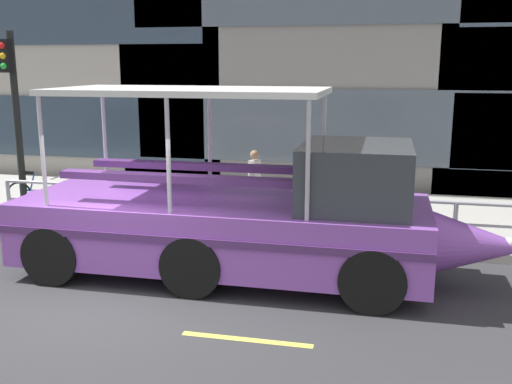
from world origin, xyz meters
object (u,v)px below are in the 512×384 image
object	(u,v)px
traffic_light_pole	(14,105)
pedestrian_mid_left	(255,176)
duck_tour_boat	(249,218)
pedestrian_near_bow	(398,183)
leaned_bicycle	(39,196)

from	to	relation	value
traffic_light_pole	pedestrian_mid_left	xyz separation A→B (m)	(5.40, 0.94, -1.60)
duck_tour_boat	pedestrian_near_bow	xyz separation A→B (m)	(2.52, 3.10, 0.11)
traffic_light_pole	pedestrian_near_bow	world-z (taller)	traffic_light_pole
traffic_light_pole	leaned_bicycle	size ratio (longest dim) A/B	2.38
duck_tour_boat	traffic_light_pole	bearing A→B (deg)	158.00
pedestrian_mid_left	duck_tour_boat	bearing A→B (deg)	-78.72
leaned_bicycle	duck_tour_boat	world-z (taller)	duck_tour_boat
pedestrian_near_bow	leaned_bicycle	bearing A→B (deg)	-176.25
leaned_bicycle	pedestrian_mid_left	bearing A→B (deg)	9.38
traffic_light_pole	duck_tour_boat	distance (m)	6.76
leaned_bicycle	pedestrian_mid_left	size ratio (longest dim) A/B	1.15
pedestrian_mid_left	pedestrian_near_bow	bearing A→B (deg)	-5.18
pedestrian_near_bow	duck_tour_boat	bearing A→B (deg)	-129.09
leaned_bicycle	pedestrian_near_bow	distance (m)	8.25
leaned_bicycle	pedestrian_near_bow	bearing A→B (deg)	3.75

